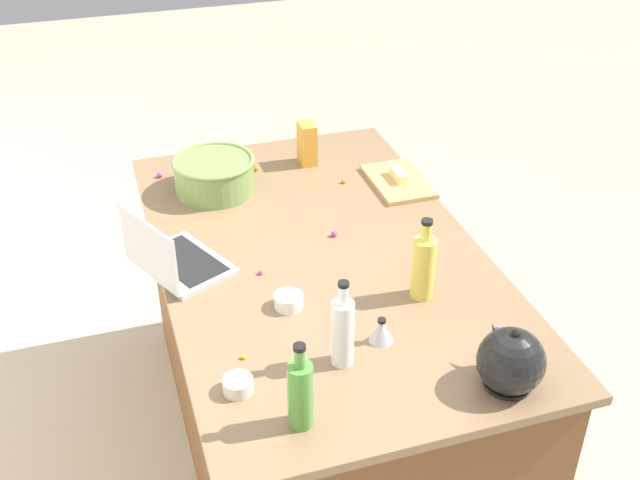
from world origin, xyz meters
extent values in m
plane|color=#B7A88E|center=(0.00, 0.00, 0.00)|extent=(12.00, 12.00, 0.00)
cube|color=brown|center=(0.00, 0.00, 0.43)|extent=(1.69, 0.99, 0.87)
cube|color=#846647|center=(0.00, 0.00, 0.89)|extent=(1.75, 1.05, 0.03)
cube|color=#B7B7BC|center=(0.06, 0.45, 0.91)|extent=(0.37, 0.33, 0.02)
cube|color=black|center=(0.06, 0.44, 0.92)|extent=(0.31, 0.26, 0.00)
cube|color=#B7B7BC|center=(0.01, 0.55, 1.02)|extent=(0.28, 0.14, 0.20)
cube|color=silver|center=(0.01, 0.54, 1.02)|extent=(0.25, 0.12, 0.18)
cylinder|color=#72934C|center=(0.52, 0.25, 0.96)|extent=(0.30, 0.30, 0.13)
cylinder|color=black|center=(0.52, 0.25, 0.97)|extent=(0.24, 0.24, 0.11)
torus|color=#72934C|center=(0.52, 0.25, 1.03)|extent=(0.31, 0.31, 0.02)
cylinder|color=#4C8C38|center=(-0.72, 0.28, 0.99)|extent=(0.06, 0.06, 0.19)
cylinder|color=#4C8C38|center=(-0.72, 0.28, 1.11)|extent=(0.03, 0.03, 0.05)
cylinder|color=black|center=(-0.72, 0.28, 1.15)|extent=(0.03, 0.03, 0.01)
cylinder|color=white|center=(-0.53, 0.10, 1.00)|extent=(0.06, 0.06, 0.20)
cylinder|color=white|center=(-0.53, 0.10, 1.13)|extent=(0.03, 0.03, 0.06)
cylinder|color=black|center=(-0.53, 0.10, 1.16)|extent=(0.03, 0.03, 0.01)
cylinder|color=#DBC64C|center=(-0.32, -0.22, 1.00)|extent=(0.07, 0.07, 0.20)
cylinder|color=#DBC64C|center=(-0.32, -0.22, 1.13)|extent=(0.03, 0.03, 0.06)
cylinder|color=black|center=(-0.32, -0.22, 1.16)|extent=(0.03, 0.03, 0.01)
cylinder|color=black|center=(-0.75, -0.28, 0.91)|extent=(0.13, 0.13, 0.01)
sphere|color=black|center=(-0.75, -0.28, 0.98)|extent=(0.18, 0.18, 0.18)
cone|color=black|center=(-0.66, -0.28, 1.00)|extent=(0.08, 0.03, 0.07)
sphere|color=black|center=(-0.75, -0.28, 1.07)|extent=(0.02, 0.02, 0.02)
cube|color=tan|center=(0.37, -0.43, 0.91)|extent=(0.31, 0.20, 0.02)
cube|color=#F4E58C|center=(0.37, -0.43, 0.94)|extent=(0.11, 0.04, 0.04)
cylinder|color=beige|center=(-0.56, 0.40, 0.92)|extent=(0.08, 0.08, 0.04)
cylinder|color=white|center=(-0.25, 0.18, 0.92)|extent=(0.09, 0.09, 0.04)
cone|color=#B2B2B7|center=(-0.48, -0.03, 0.94)|extent=(0.07, 0.07, 0.07)
cylinder|color=black|center=(-0.48, -0.03, 0.97)|extent=(0.02, 0.02, 0.01)
cube|color=gold|center=(0.64, -0.15, 0.99)|extent=(0.09, 0.06, 0.17)
sphere|color=orange|center=(0.43, -0.23, 0.91)|extent=(0.02, 0.02, 0.02)
sphere|color=yellow|center=(-0.44, 0.36, 0.91)|extent=(0.01, 0.01, 0.01)
sphere|color=red|center=(0.76, -0.16, 0.91)|extent=(0.01, 0.01, 0.01)
sphere|color=#CC3399|center=(0.69, 0.44, 0.91)|extent=(0.02, 0.02, 0.02)
sphere|color=#CC3399|center=(0.08, -0.08, 0.91)|extent=(0.02, 0.02, 0.02)
sphere|color=orange|center=(0.63, 0.07, 0.91)|extent=(0.02, 0.02, 0.02)
sphere|color=blue|center=(-0.55, -0.36, 0.91)|extent=(0.02, 0.02, 0.02)
sphere|color=#CC3399|center=(-0.06, 0.22, 0.91)|extent=(0.01, 0.01, 0.01)
camera|label=1|loc=(-2.06, 0.65, 2.34)|focal=43.83mm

